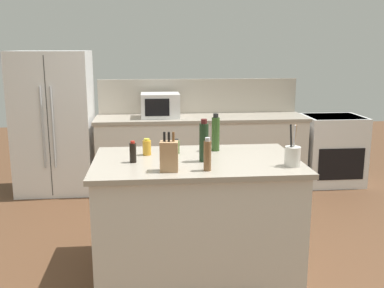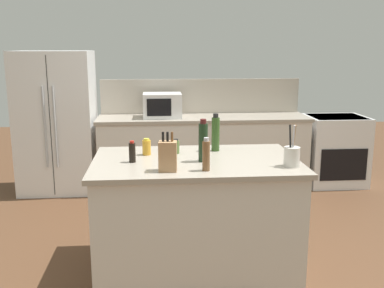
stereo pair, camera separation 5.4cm
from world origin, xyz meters
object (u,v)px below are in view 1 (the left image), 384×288
at_px(range_oven, 332,149).
at_px(pepper_grinder, 207,155).
at_px(refrigerator, 54,122).
at_px(microwave, 160,105).
at_px(knife_block, 169,156).
at_px(spice_jar_oregano, 176,147).
at_px(honey_jar, 147,147).
at_px(olive_oil_bottle, 216,133).
at_px(utensil_crock, 293,156).
at_px(soy_sauce_bottle, 133,152).
at_px(wine_bottle, 204,142).

bearing_deg(range_oven, pepper_grinder, -128.69).
relative_size(refrigerator, microwave, 3.67).
relative_size(knife_block, spice_jar_oregano, 2.33).
xyz_separation_m(spice_jar_oregano, honey_jar, (-0.25, -0.03, 0.01)).
height_order(knife_block, pepper_grinder, knife_block).
bearing_deg(olive_oil_bottle, utensil_crock, -48.06).
xyz_separation_m(range_oven, microwave, (-2.30, 0.00, 0.63)).
distance_m(range_oven, microwave, 2.38).
distance_m(olive_oil_bottle, honey_jar, 0.61).
distance_m(refrigerator, soy_sauce_bottle, 2.53).
height_order(range_oven, pepper_grinder, pepper_grinder).
height_order(range_oven, utensil_crock, utensil_crock).
height_order(knife_block, honey_jar, knife_block).
xyz_separation_m(spice_jar_oregano, soy_sauce_bottle, (-0.36, -0.27, 0.02)).
bearing_deg(spice_jar_oregano, wine_bottle, -55.15).
relative_size(knife_block, soy_sauce_bottle, 1.70).
height_order(microwave, knife_block, microwave).
relative_size(honey_jar, soy_sauce_bottle, 0.81).
distance_m(refrigerator, microwave, 1.36).
xyz_separation_m(range_oven, honey_jar, (-2.47, -2.01, 0.54)).
xyz_separation_m(spice_jar_oregano, wine_bottle, (0.20, -0.29, 0.10)).
bearing_deg(range_oven, spice_jar_oregano, -138.33).
relative_size(refrigerator, range_oven, 1.93).
distance_m(refrigerator, range_oven, 3.66).
bearing_deg(refrigerator, pepper_grinder, -58.08).
bearing_deg(spice_jar_oregano, pepper_grinder, -70.80).
distance_m(honey_jar, soy_sauce_bottle, 0.26).
bearing_deg(wine_bottle, range_oven, 48.24).
distance_m(refrigerator, utensil_crock, 3.40).
xyz_separation_m(knife_block, utensil_crock, (0.94, 0.05, -0.03)).
relative_size(microwave, pepper_grinder, 1.96).
height_order(knife_block, spice_jar_oregano, knife_block).
xyz_separation_m(olive_oil_bottle, soy_sauce_bottle, (-0.70, -0.33, -0.07)).
height_order(utensil_crock, honey_jar, utensil_crock).
distance_m(refrigerator, wine_bottle, 2.83).
bearing_deg(spice_jar_oregano, honey_jar, -172.72).
bearing_deg(olive_oil_bottle, range_oven, 45.50).
height_order(spice_jar_oregano, honey_jar, honey_jar).
height_order(spice_jar_oregano, wine_bottle, wine_bottle).
bearing_deg(wine_bottle, refrigerator, 124.91).
height_order(utensil_crock, wine_bottle, wine_bottle).
bearing_deg(spice_jar_oregano, microwave, 92.26).
height_order(olive_oil_bottle, wine_bottle, wine_bottle).
bearing_deg(soy_sauce_bottle, wine_bottle, -2.18).
relative_size(refrigerator, honey_jar, 12.78).
height_order(refrigerator, range_oven, refrigerator).
bearing_deg(wine_bottle, knife_block, -138.29).
height_order(range_oven, spice_jar_oregano, spice_jar_oregano).
bearing_deg(utensil_crock, knife_block, -177.05).
distance_m(microwave, wine_bottle, 2.28).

